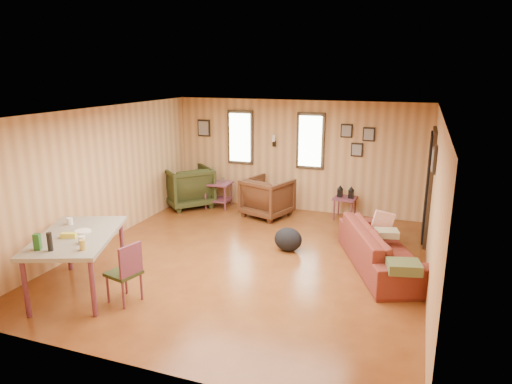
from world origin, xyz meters
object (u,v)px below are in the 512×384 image
(recliner_brown, at_px, (267,195))
(end_table, at_px, (219,190))
(side_table, at_px, (345,196))
(recliner_green, at_px, (188,185))
(dining_table, at_px, (76,240))
(sofa, at_px, (383,241))

(recliner_brown, bearing_deg, end_table, 8.18)
(end_table, distance_m, side_table, 2.81)
(side_table, bearing_deg, recliner_green, -175.12)
(recliner_brown, distance_m, end_table, 1.26)
(side_table, bearing_deg, recliner_brown, -166.90)
(recliner_green, distance_m, dining_table, 4.23)
(recliner_green, height_order, dining_table, dining_table)
(recliner_brown, height_order, side_table, recliner_brown)
(sofa, distance_m, end_table, 4.31)
(recliner_green, relative_size, end_table, 1.42)
(end_table, height_order, dining_table, dining_table)
(sofa, height_order, recliner_green, recliner_green)
(recliner_brown, bearing_deg, sofa, 162.25)
(end_table, relative_size, dining_table, 0.38)
(end_table, xyz_separation_m, side_table, (2.81, 0.14, 0.09))
(recliner_brown, xyz_separation_m, end_table, (-1.24, 0.23, -0.06))
(sofa, distance_m, side_table, 2.43)
(sofa, relative_size, side_table, 3.17)
(sofa, relative_size, dining_table, 1.20)
(sofa, xyz_separation_m, recliner_brown, (-2.53, 1.87, 0.01))
(recliner_brown, distance_m, recliner_green, 1.92)
(sofa, height_order, end_table, sofa)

